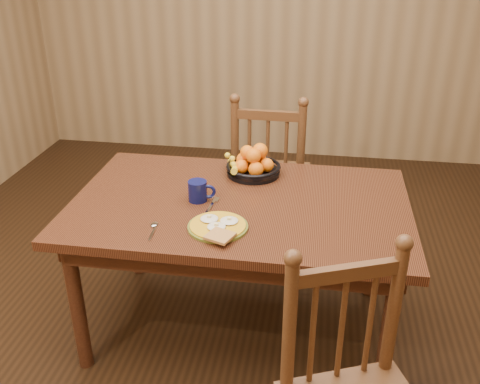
# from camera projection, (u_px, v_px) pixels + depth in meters

# --- Properties ---
(room) EXTENTS (4.52, 5.02, 2.72)m
(room) POSITION_uv_depth(u_px,v_px,m) (240.00, 77.00, 2.28)
(room) COLOR black
(room) RESTS_ON ground
(dining_table) EXTENTS (1.60, 1.00, 0.75)m
(dining_table) POSITION_uv_depth(u_px,v_px,m) (240.00, 217.00, 2.59)
(dining_table) COLOR black
(dining_table) RESTS_ON ground
(chair_far) EXTENTS (0.49, 0.47, 1.05)m
(chair_far) POSITION_uv_depth(u_px,v_px,m) (270.00, 176.00, 3.38)
(chair_far) COLOR #452614
(chair_far) RESTS_ON ground
(breakfast_plate) EXTENTS (0.26, 0.30, 0.04)m
(breakfast_plate) POSITION_uv_depth(u_px,v_px,m) (218.00, 226.00, 2.31)
(breakfast_plate) COLOR #59601E
(breakfast_plate) RESTS_ON dining_table
(fork) EXTENTS (0.04, 0.18, 0.00)m
(fork) POSITION_uv_depth(u_px,v_px,m) (212.00, 205.00, 2.51)
(fork) COLOR silver
(fork) RESTS_ON dining_table
(spoon) EXTENTS (0.04, 0.16, 0.01)m
(spoon) POSITION_uv_depth(u_px,v_px,m) (154.00, 227.00, 2.32)
(spoon) COLOR silver
(spoon) RESTS_ON dining_table
(coffee_mug) EXTENTS (0.13, 0.09, 0.10)m
(coffee_mug) POSITION_uv_depth(u_px,v_px,m) (199.00, 191.00, 2.54)
(coffee_mug) COLOR #0A0D39
(coffee_mug) RESTS_ON dining_table
(juice_glass) EXTENTS (0.06, 0.06, 0.09)m
(juice_glass) POSITION_uv_depth(u_px,v_px,m) (201.00, 190.00, 2.56)
(juice_glass) COLOR silver
(juice_glass) RESTS_ON dining_table
(fruit_bowl) EXTENTS (0.32, 0.29, 0.17)m
(fruit_bowl) POSITION_uv_depth(u_px,v_px,m) (252.00, 164.00, 2.81)
(fruit_bowl) COLOR black
(fruit_bowl) RESTS_ON dining_table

